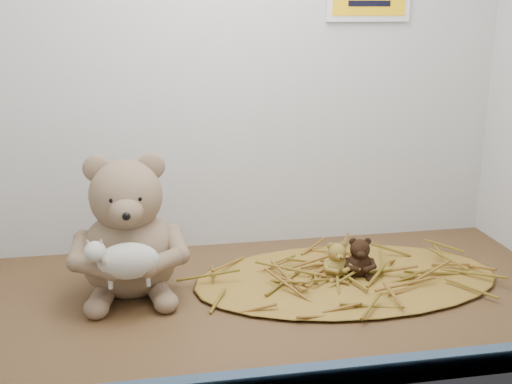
{
  "coord_description": "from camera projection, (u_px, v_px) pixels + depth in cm",
  "views": [
    {
      "loc": [
        -18.81,
        -104.29,
        51.43
      ],
      "look_at": [
        0.94,
        2.38,
        19.92
      ],
      "focal_mm": 45.0,
      "sensor_mm": 36.0,
      "label": 1
    }
  ],
  "objects": [
    {
      "name": "mini_teddy_tan",
      "position": [
        337.0,
        258.0,
        1.23
      ],
      "size": [
        5.96,
        6.28,
        7.25
      ],
      "primitive_type": null,
      "rotation": [
        0.0,
        0.0,
        0.02
      ],
      "color": "olive",
      "rests_on": "straw_bed"
    },
    {
      "name": "alcove_shell",
      "position": [
        244.0,
        44.0,
        1.12
      ],
      "size": [
        120.4,
        60.2,
        90.4
      ],
      "color": "#462F18",
      "rests_on": "ground"
    },
    {
      "name": "mini_teddy_brown",
      "position": [
        359.0,
        256.0,
        1.24
      ],
      "size": [
        7.6,
        7.87,
        7.85
      ],
      "primitive_type": null,
      "rotation": [
        0.0,
        0.0,
        -0.21
      ],
      "color": "black",
      "rests_on": "straw_bed"
    },
    {
      "name": "front_rail",
      "position": [
        290.0,
        380.0,
        0.88
      ],
      "size": [
        119.28,
        2.2,
        3.6
      ],
      "primitive_type": "cube",
      "color": "#3D5775",
      "rests_on": "shelf_floor"
    },
    {
      "name": "main_teddy",
      "position": [
        128.0,
        225.0,
        1.16
      ],
      "size": [
        21.59,
        22.76,
        26.45
      ],
      "primitive_type": null,
      "rotation": [
        0.0,
        0.0,
        0.01
      ],
      "color": "#846B51",
      "rests_on": "shelf_floor"
    },
    {
      "name": "straw_bed",
      "position": [
        347.0,
        278.0,
        1.25
      ],
      "size": [
        60.05,
        34.87,
        1.16
      ],
      "primitive_type": "ellipsoid",
      "color": "brown",
      "rests_on": "shelf_floor"
    },
    {
      "name": "toy_lamb",
      "position": [
        128.0,
        261.0,
        1.08
      ],
      "size": [
        13.63,
        8.32,
        8.81
      ],
      "primitive_type": null,
      "color": "beige",
      "rests_on": "main_teddy"
    }
  ]
}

